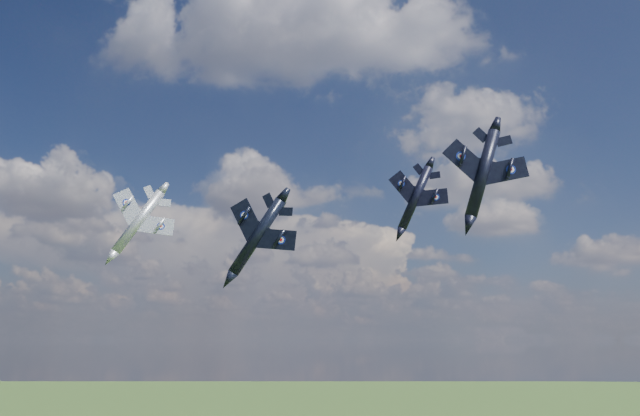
# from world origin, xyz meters

# --- Properties ---
(jet_lead_navy) EXTENTS (13.44, 17.42, 9.21)m
(jet_lead_navy) POSITION_xyz_m (-1.64, 9.73, 78.27)
(jet_lead_navy) COLOR black
(jet_right_navy) EXTENTS (11.04, 14.78, 6.12)m
(jet_right_navy) POSITION_xyz_m (26.94, 0.12, 83.58)
(jet_right_navy) COLOR black
(jet_high_navy) EXTENTS (13.36, 16.94, 7.68)m
(jet_high_navy) POSITION_xyz_m (20.61, 31.60, 88.03)
(jet_high_navy) COLOR black
(jet_left_silver) EXTENTS (15.62, 17.90, 8.37)m
(jet_left_silver) POSITION_xyz_m (-20.31, 14.35, 81.53)
(jet_left_silver) COLOR #9DA0A7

